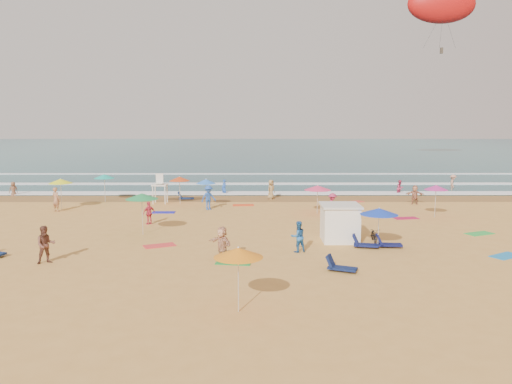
{
  "coord_description": "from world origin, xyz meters",
  "views": [
    {
      "loc": [
        0.98,
        -31.08,
        6.83
      ],
      "look_at": [
        1.06,
        6.0,
        1.5
      ],
      "focal_mm": 35.0,
      "sensor_mm": 36.0,
      "label": 1
    }
  ],
  "objects_px": {
    "bicycle": "(374,235)",
    "lifeguard_stand": "(160,191)",
    "parasail": "(442,4)",
    "cabana": "(340,224)"
  },
  "relations": [
    {
      "from": "bicycle",
      "to": "lifeguard_stand",
      "type": "xyz_separation_m",
      "value": [
        -14.63,
        13.38,
        0.64
      ]
    },
    {
      "from": "lifeguard_stand",
      "to": "bicycle",
      "type": "bearing_deg",
      "value": -42.46
    },
    {
      "from": "bicycle",
      "to": "lifeguard_stand",
      "type": "height_order",
      "value": "lifeguard_stand"
    },
    {
      "from": "parasail",
      "to": "cabana",
      "type": "bearing_deg",
      "value": -114.73
    },
    {
      "from": "lifeguard_stand",
      "to": "cabana",
      "type": "bearing_deg",
      "value": -45.8
    },
    {
      "from": "cabana",
      "to": "lifeguard_stand",
      "type": "bearing_deg",
      "value": 134.2
    },
    {
      "from": "lifeguard_stand",
      "to": "parasail",
      "type": "xyz_separation_m",
      "value": [
        36.33,
        38.16,
        23.32
      ]
    },
    {
      "from": "bicycle",
      "to": "parasail",
      "type": "xyz_separation_m",
      "value": [
        21.7,
        51.54,
        23.96
      ]
    },
    {
      "from": "parasail",
      "to": "bicycle",
      "type": "bearing_deg",
      "value": -112.84
    },
    {
      "from": "bicycle",
      "to": "lifeguard_stand",
      "type": "bearing_deg",
      "value": 141.86
    }
  ]
}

